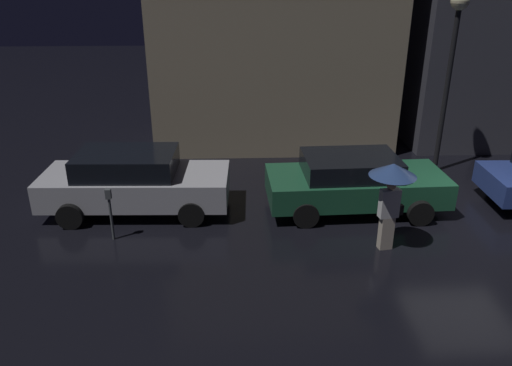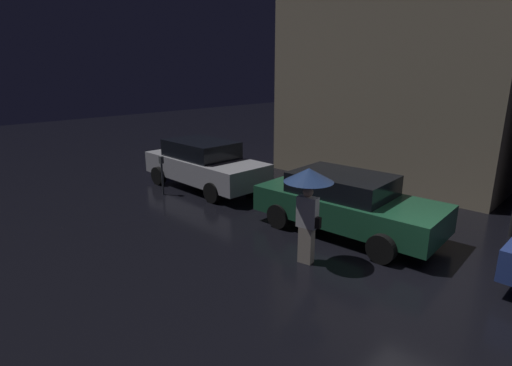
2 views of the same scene
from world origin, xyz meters
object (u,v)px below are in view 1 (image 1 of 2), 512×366
(parked_car_silver, at_px, (134,181))
(parked_car_green, at_px, (354,182))
(street_lamp_near, at_px, (454,42))
(parking_meter, at_px, (110,209))
(pedestrian_with_umbrella, at_px, (392,183))

(parked_car_silver, distance_m, parked_car_green, 5.40)
(parked_car_green, bearing_deg, street_lamp_near, 36.80)
(parked_car_green, bearing_deg, parked_car_silver, 176.50)
(parked_car_silver, height_order, street_lamp_near, street_lamp_near)
(parking_meter, relative_size, street_lamp_near, 0.24)
(parked_car_silver, distance_m, parking_meter, 1.47)
(parking_meter, bearing_deg, parked_car_silver, 80.21)
(pedestrian_with_umbrella, height_order, street_lamp_near, street_lamp_near)
(parking_meter, bearing_deg, street_lamp_near, 23.37)
(parked_car_silver, xyz_separation_m, street_lamp_near, (8.39, 2.28, 2.95))
(parked_car_silver, relative_size, parking_meter, 3.73)
(pedestrian_with_umbrella, height_order, parking_meter, pedestrian_with_umbrella)
(street_lamp_near, bearing_deg, pedestrian_with_umbrella, -122.01)
(pedestrian_with_umbrella, xyz_separation_m, street_lamp_near, (2.71, 4.33, 2.20))
(parked_car_green, xyz_separation_m, pedestrian_with_umbrella, (0.28, -1.92, 0.79))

